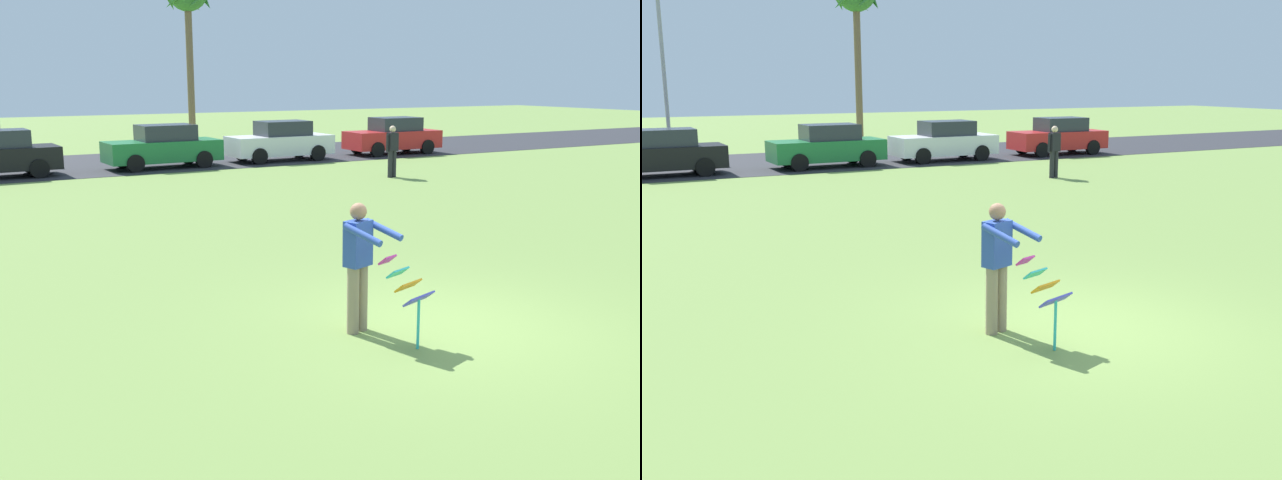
# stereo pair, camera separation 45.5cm
# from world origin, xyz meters

# --- Properties ---
(ground_plane) EXTENTS (120.00, 120.00, 0.00)m
(ground_plane) POSITION_xyz_m (0.00, 0.00, 0.00)
(ground_plane) COLOR olive
(road_strip) EXTENTS (120.00, 8.00, 0.01)m
(road_strip) POSITION_xyz_m (0.00, 21.51, 0.01)
(road_strip) COLOR #2D2D33
(road_strip) RESTS_ON ground
(person_kite_flyer) EXTENTS (0.69, 0.76, 1.73)m
(person_kite_flyer) POSITION_xyz_m (-1.12, 0.32, 0.95)
(person_kite_flyer) COLOR gray
(person_kite_flyer) RESTS_ON ground
(kite_held) EXTENTS (0.55, 0.71, 1.12)m
(kite_held) POSITION_xyz_m (-0.87, -0.42, 0.75)
(kite_held) COLOR #D83399
(kite_held) RESTS_ON ground
(parked_car_green) EXTENTS (4.25, 1.94, 1.60)m
(parked_car_green) POSITION_xyz_m (2.22, 19.11, 0.77)
(parked_car_green) COLOR #1E7238
(parked_car_green) RESTS_ON ground
(parked_car_white) EXTENTS (4.22, 1.87, 1.60)m
(parked_car_white) POSITION_xyz_m (7.08, 19.11, 0.77)
(parked_car_white) COLOR white
(parked_car_white) RESTS_ON ground
(parked_car_red) EXTENTS (4.23, 1.90, 1.60)m
(parked_car_red) POSITION_xyz_m (12.61, 19.11, 0.77)
(parked_car_red) COLOR red
(parked_car_red) RESTS_ON ground
(person_walker_near) EXTENTS (0.56, 0.28, 1.73)m
(person_walker_near) POSITION_xyz_m (8.12, 12.76, 0.93)
(person_walker_near) COLOR #26262B
(person_walker_near) RESTS_ON ground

